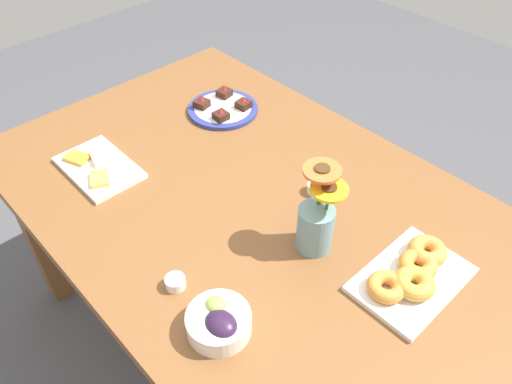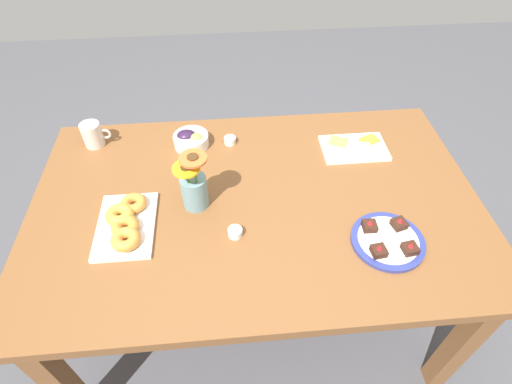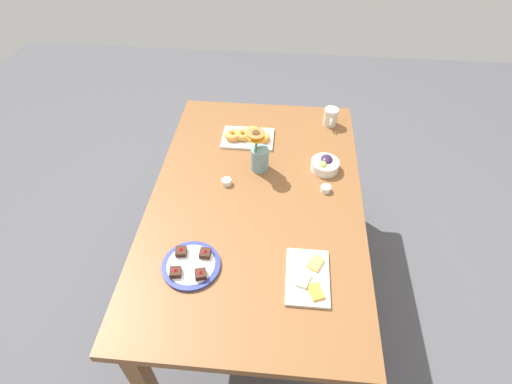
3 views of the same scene
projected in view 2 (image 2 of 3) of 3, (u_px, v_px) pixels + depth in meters
ground_plane at (256, 302)px, 1.96m from camera, size 6.00×6.00×0.00m
dining_table at (256, 215)px, 1.49m from camera, size 1.60×1.00×0.74m
coffee_mug at (93, 134)px, 1.61m from camera, size 0.11×0.08×0.10m
grape_bowl at (191, 140)px, 1.62m from camera, size 0.14×0.14×0.07m
cheese_platter at (354, 147)px, 1.61m from camera, size 0.26×0.17×0.03m
croissant_platter at (126, 223)px, 1.32m from camera, size 0.19×0.28×0.05m
jam_cup_honey at (235, 232)px, 1.30m from camera, size 0.05×0.05×0.03m
jam_cup_berry at (230, 140)px, 1.64m from camera, size 0.05×0.05×0.03m
dessert_plate at (388, 240)px, 1.29m from camera, size 0.24×0.24×0.05m
flower_vase at (194, 189)px, 1.35m from camera, size 0.12×0.11×0.24m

